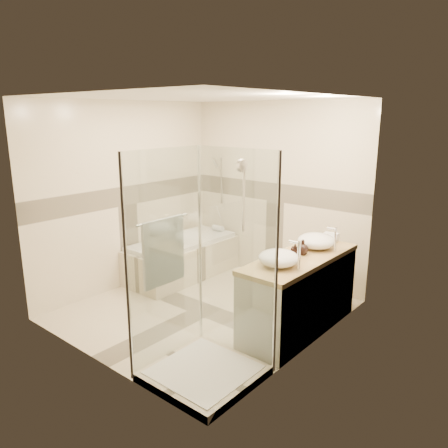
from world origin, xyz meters
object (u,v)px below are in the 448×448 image
Objects in this scene: vessel_sink_near at (316,241)px; amenity_bottle_a at (295,250)px; bathtub at (183,256)px; vessel_sink_far at (279,258)px; shower_enclosure at (200,320)px; vanity at (299,293)px; amenity_bottle_b at (303,247)px.

amenity_bottle_a is at bearing -90.00° from vessel_sink_near.
bathtub is 4.16× the size of vessel_sink_far.
shower_enclosure is 4.99× the size of vessel_sink_far.
vanity is at bearing -9.25° from bathtub.
amenity_bottle_b is (0.00, 0.16, -0.00)m from amenity_bottle_a.
amenity_bottle_a is at bearing -11.79° from bathtub.
vessel_sink_far is 2.49× the size of amenity_bottle_b.
amenity_bottle_b is at bearing 90.00° from vessel_sink_far.
vessel_sink_near is 2.47× the size of amenity_bottle_a.
vessel_sink_near is at bearing 90.00° from vessel_sink_far.
shower_enclosure reaches higher than amenity_bottle_b.
vessel_sink_far is at bearing -92.85° from vanity.
amenity_bottle_a is 1.05× the size of amenity_bottle_b.
amenity_bottle_a is at bearing -101.92° from vanity.
vanity reaches higher than bathtub.
shower_enclosure is (1.86, -1.62, 0.20)m from bathtub.
vessel_sink_far is (-0.02, -0.40, 0.51)m from vanity.
vessel_sink_far reaches higher than bathtub.
vessel_sink_near reaches higher than amenity_bottle_b.
vanity is 9.38× the size of amenity_bottle_a.
shower_enclosure is 12.45× the size of amenity_bottle_b.
bathtub is at bearing -179.41° from vessel_sink_near.
bathtub is 3.99× the size of vessel_sink_near.
amenity_bottle_a reaches higher than bathtub.
vessel_sink_near is at bearing 93.07° from vanity.
amenity_bottle_a reaches higher than vanity.
bathtub is 10.37× the size of amenity_bottle_b.
shower_enclosure reaches higher than amenity_bottle_a.
amenity_bottle_b is (0.00, 0.47, 0.00)m from vessel_sink_far.
vessel_sink_near is (-0.02, 0.37, 0.51)m from vanity.
bathtub is at bearing 138.90° from shower_enclosure.
amenity_bottle_a is (0.00, -0.47, 0.00)m from vessel_sink_near.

